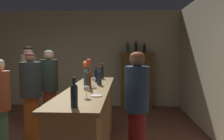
# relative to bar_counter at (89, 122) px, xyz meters

# --- Properties ---
(wall_back) EXTENTS (5.61, 0.12, 2.79)m
(wall_back) POSITION_rel_bar_counter_xyz_m (-0.60, 3.42, 0.86)
(wall_back) COLOR #BDB38F
(wall_back) RESTS_ON ground
(bar_counter) EXTENTS (0.62, 2.85, 1.07)m
(bar_counter) POSITION_rel_bar_counter_xyz_m (0.00, 0.00, 0.00)
(bar_counter) COLOR olive
(bar_counter) RESTS_ON ground
(display_cabinet) EXTENTS (0.96, 0.37, 1.58)m
(display_cabinet) POSITION_rel_bar_counter_xyz_m (0.88, 3.15, 0.29)
(display_cabinet) COLOR brown
(display_cabinet) RESTS_ON ground
(wine_bottle_malbec) EXTENTS (0.08, 0.08, 0.29)m
(wine_bottle_malbec) POSITION_rel_bar_counter_xyz_m (0.12, 0.35, 0.66)
(wine_bottle_malbec) COLOR #1E2B3F
(wine_bottle_malbec) RESTS_ON bar_counter
(wine_bottle_chardonnay) EXTENTS (0.07, 0.07, 0.29)m
(wine_bottle_chardonnay) POSITION_rel_bar_counter_xyz_m (0.02, 0.74, 0.66)
(wine_bottle_chardonnay) COLOR black
(wine_bottle_chardonnay) RESTS_ON bar_counter
(wine_bottle_riesling) EXTENTS (0.07, 0.07, 0.30)m
(wine_bottle_riesling) POSITION_rel_bar_counter_xyz_m (0.03, -1.21, 0.66)
(wine_bottle_riesling) COLOR #182934
(wine_bottle_riesling) RESTS_ON bar_counter
(wine_bottle_pinot) EXTENTS (0.08, 0.08, 0.33)m
(wine_bottle_pinot) POSITION_rel_bar_counter_xyz_m (0.01, -0.11, 0.67)
(wine_bottle_pinot) COLOR #4B2E1E
(wine_bottle_pinot) RESTS_ON bar_counter
(wine_bottle_rose) EXTENTS (0.06, 0.06, 0.30)m
(wine_bottle_rose) POSITION_rel_bar_counter_xyz_m (0.08, 1.23, 0.67)
(wine_bottle_rose) COLOR black
(wine_bottle_rose) RESTS_ON bar_counter
(wine_glass_front) EXTENTS (0.07, 0.07, 0.15)m
(wine_glass_front) POSITION_rel_bar_counter_xyz_m (0.06, 0.11, 0.64)
(wine_glass_front) COLOR white
(wine_glass_front) RESTS_ON bar_counter
(wine_glass_mid) EXTENTS (0.08, 0.08, 0.15)m
(wine_glass_mid) POSITION_rel_bar_counter_xyz_m (0.09, -0.75, 0.64)
(wine_glass_mid) COLOR white
(wine_glass_mid) RESTS_ON bar_counter
(flower_arrangement) EXTENTS (0.15, 0.14, 0.43)m
(flower_arrangement) POSITION_rel_bar_counter_xyz_m (-0.08, 0.31, 0.73)
(flower_arrangement) COLOR #315972
(flower_arrangement) RESTS_ON bar_counter
(cheese_plate) EXTENTS (0.14, 0.14, 0.01)m
(cheese_plate) POSITION_rel_bar_counter_xyz_m (0.19, -0.64, 0.54)
(cheese_plate) COLOR white
(cheese_plate) RESTS_ON bar_counter
(display_bottle_left) EXTENTS (0.08, 0.08, 0.31)m
(display_bottle_left) POSITION_rel_bar_counter_xyz_m (0.63, 3.15, 1.19)
(display_bottle_left) COLOR #1E3424
(display_bottle_left) RESTS_ON display_cabinet
(display_bottle_midleft) EXTENTS (0.08, 0.08, 0.35)m
(display_bottle_midleft) POSITION_rel_bar_counter_xyz_m (0.86, 3.15, 1.20)
(display_bottle_midleft) COLOR black
(display_bottle_midleft) RESTS_ON display_cabinet
(display_bottle_center) EXTENTS (0.08, 0.08, 0.28)m
(display_bottle_center) POSITION_rel_bar_counter_xyz_m (1.10, 3.15, 1.17)
(display_bottle_center) COLOR black
(display_bottle_center) RESTS_ON display_cabinet
(patron_near_entrance) EXTENTS (0.34, 0.34, 1.64)m
(patron_near_entrance) POSITION_rel_bar_counter_xyz_m (-0.99, 1.15, 0.37)
(patron_near_entrance) COLOR maroon
(patron_near_entrance) RESTS_ON ground
(patron_by_cabinet) EXTENTS (0.37, 0.37, 1.60)m
(patron_by_cabinet) POSITION_rel_bar_counter_xyz_m (-1.11, 0.52, 0.33)
(patron_by_cabinet) COLOR brown
(patron_by_cabinet) RESTS_ON ground
(patron_in_navy) EXTENTS (0.32, 0.32, 1.72)m
(patron_in_navy) POSITION_rel_bar_counter_xyz_m (-1.51, 1.41, 0.42)
(patron_in_navy) COLOR #476B47
(patron_in_navy) RESTS_ON ground
(bartender) EXTENTS (0.32, 0.32, 1.61)m
(bartender) POSITION_rel_bar_counter_xyz_m (0.70, -0.42, 0.36)
(bartender) COLOR maroon
(bartender) RESTS_ON ground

